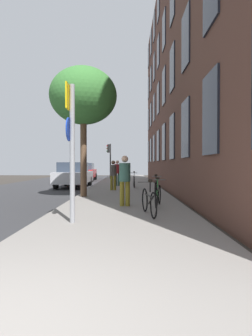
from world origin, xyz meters
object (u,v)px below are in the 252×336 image
object	(u,v)px
tree_near	(83,97)
car_0	(74,175)
bicycle_0	(149,201)
traffic_light	(109,155)
bicycle_3	(134,181)
sign_post	(71,141)
pedestrian_0	(125,177)
pedestrian_1	(113,173)
bicycle_2	(156,188)
car_1	(85,172)
bicycle_1	(158,195)
pedestrian_2	(117,171)

from	to	relation	value
tree_near	car_0	distance (m)	7.12
tree_near	bicycle_0	distance (m)	6.43
traffic_light	tree_near	bearing A→B (deg)	-90.49
bicycle_3	sign_post	bearing A→B (deg)	-99.59
pedestrian_0	pedestrian_1	world-z (taller)	pedestrian_0
tree_near	bicycle_2	xyz separation A→B (m)	(3.11, -0.35, -3.93)
traffic_light	car_1	distance (m)	2.88
bicycle_1	bicycle_2	distance (m)	2.52
bicycle_2	bicycle_3	xyz separation A→B (m)	(-0.82, 5.04, -0.00)
bicycle_3	car_1	distance (m)	9.73
bicycle_3	pedestrian_2	world-z (taller)	pedestrian_2
sign_post	pedestrian_1	distance (m)	8.33
sign_post	bicycle_1	xyz separation A→B (m)	(2.33, 2.56, -1.55)
bicycle_1	bicycle_3	distance (m)	7.57
pedestrian_1	bicycle_0	bearing A→B (deg)	-79.37
traffic_light	car_1	xyz separation A→B (m)	(-2.13, -1.11, -1.58)
bicycle_1	car_1	world-z (taller)	car_1
tree_near	pedestrian_0	distance (m)	4.73
tree_near	car_1	bearing A→B (deg)	98.53
sign_post	bicycle_1	world-z (taller)	sign_post
traffic_light	bicycle_2	bearing A→B (deg)	-78.65
pedestrian_0	pedestrian_2	bearing A→B (deg)	93.91
traffic_light	car_0	xyz separation A→B (m)	(-1.71, -8.58, -1.58)
car_0	car_1	distance (m)	7.48
bicycle_2	pedestrian_0	world-z (taller)	pedestrian_0
pedestrian_2	car_0	bearing A→B (deg)	177.29
bicycle_0	traffic_light	bearing A→B (deg)	97.13
sign_post	bicycle_3	bearing A→B (deg)	80.41
tree_near	car_1	distance (m)	14.03
tree_near	bicycle_2	bearing A→B (deg)	-6.33
bicycle_2	car_0	size ratio (longest dim) A/B	0.39
pedestrian_0	bicycle_1	bearing A→B (deg)	-3.52
bicycle_0	pedestrian_0	distance (m)	1.87
sign_post	tree_near	world-z (taller)	tree_near
bicycle_0	car_1	size ratio (longest dim) A/B	0.43
bicycle_3	pedestrian_1	xyz separation A→B (m)	(-1.16, -1.85, 0.53)
bicycle_2	car_1	size ratio (longest dim) A/B	0.41
pedestrian_2	car_1	bearing A→B (deg)	113.12
bicycle_0	bicycle_1	xyz separation A→B (m)	(0.42, 1.58, -0.01)
traffic_light	bicycle_1	xyz separation A→B (m)	(2.79, -17.38, -1.93)
sign_post	car_1	size ratio (longest dim) A/B	0.79
bicycle_0	pedestrian_1	world-z (taller)	pedestrian_1
traffic_light	bicycle_3	bearing A→B (deg)	-77.57
sign_post	bicycle_2	size ratio (longest dim) A/B	1.93
traffic_light	car_0	bearing A→B (deg)	-101.29
bicycle_0	car_0	distance (m)	11.16
tree_near	bicycle_1	xyz separation A→B (m)	(2.92, -2.86, -3.93)
bicycle_1	pedestrian_1	xyz separation A→B (m)	(-1.79, 5.69, 0.53)
pedestrian_0	bicycle_2	bearing A→B (deg)	62.23
tree_near	bicycle_2	distance (m)	5.02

